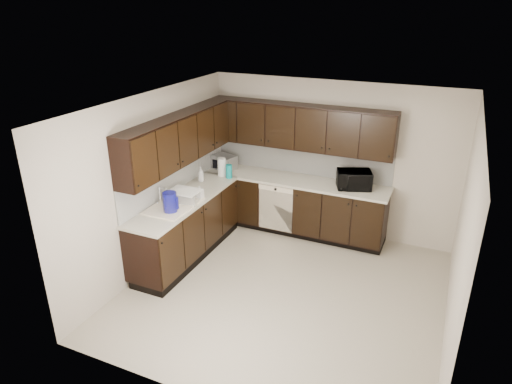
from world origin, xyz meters
TOP-DOWN VIEW (x-y plane):
  - floor at (0.00, 0.00)m, footprint 4.00×4.00m
  - ceiling at (0.00, 0.00)m, footprint 4.00×4.00m
  - wall_back at (0.00, 2.00)m, footprint 4.00×0.02m
  - wall_left at (-2.00, 0.00)m, footprint 0.02×4.00m
  - wall_right at (2.00, 0.00)m, footprint 0.02×4.00m
  - wall_front at (0.00, -2.00)m, footprint 4.00×0.02m
  - lower_cabinets at (-1.01, 1.11)m, footprint 3.00×2.80m
  - countertop at (-1.01, 1.11)m, footprint 3.03×2.83m
  - backsplash at (-1.22, 1.32)m, footprint 3.00×2.80m
  - upper_cabinets at (-1.10, 1.20)m, footprint 3.00×2.80m
  - dishwasher at (-0.70, 1.41)m, footprint 0.58×0.04m
  - sink at (-1.68, -0.01)m, footprint 0.54×0.82m
  - microwave at (0.46, 1.69)m, footprint 0.59×0.50m
  - soap_bottle_a at (-1.48, 0.39)m, footprint 0.09×0.09m
  - soap_bottle_b at (-1.82, 0.98)m, footprint 0.10×0.10m
  - toaster_oven at (-1.75, 1.66)m, footprint 0.44×0.38m
  - storage_bin at (-1.63, 0.21)m, footprint 0.47×0.38m
  - blue_pitcher at (-1.61, -0.18)m, footprint 0.24×0.24m
  - teal_tumbler at (-1.48, 1.30)m, footprint 0.11×0.11m
  - paper_towel_roll at (-1.63, 1.35)m, footprint 0.14×0.14m

SIDE VIEW (x-z plane):
  - floor at x=0.00m, z-range 0.00..0.00m
  - lower_cabinets at x=-1.01m, z-range -0.04..0.86m
  - dishwasher at x=-0.70m, z-range 0.16..0.94m
  - sink at x=-1.68m, z-range 0.67..1.09m
  - countertop at x=-1.01m, z-range 0.90..0.94m
  - storage_bin at x=-1.63m, z-range 0.94..1.10m
  - soap_bottle_a at x=-1.48m, z-range 0.94..1.13m
  - teal_tumbler at x=-1.48m, z-range 0.94..1.16m
  - toaster_oven at x=-1.75m, z-range 0.94..1.17m
  - soap_bottle_b at x=-1.82m, z-range 0.94..1.19m
  - microwave at x=0.46m, z-range 0.94..1.22m
  - blue_pitcher at x=-1.61m, z-range 0.94..1.23m
  - paper_towel_roll at x=-1.63m, z-range 0.94..1.24m
  - backsplash at x=-1.22m, z-range 0.94..1.42m
  - wall_back at x=0.00m, z-range 0.00..2.50m
  - wall_left at x=-2.00m, z-range 0.00..2.50m
  - wall_right at x=2.00m, z-range 0.00..2.50m
  - wall_front at x=0.00m, z-range 0.00..2.50m
  - upper_cabinets at x=-1.10m, z-range 1.42..2.12m
  - ceiling at x=0.00m, z-range 2.50..2.50m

